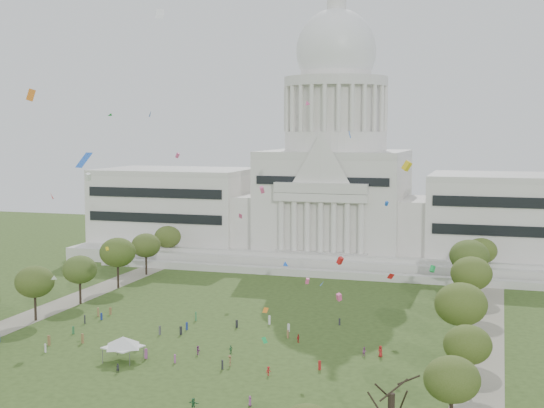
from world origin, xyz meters
The scene contains 31 objects.
ground centered at (0.00, 0.00, 0.00)m, with size 400.00×400.00×0.00m, color #314619.
capitol centered at (0.00, 113.59, 22.30)m, with size 160.00×64.50×91.30m.
path_left centered at (-48.00, 30.00, 0.02)m, with size 8.00×160.00×0.04m, color gray.
path_right centered at (48.00, 30.00, 0.02)m, with size 8.00×160.00×0.04m, color gray.
row_tree_r_0 centered at (44.94, -19.59, 7.75)m, with size 7.67×7.67×10.91m.
row_tree_r_1 centered at (46.22, -1.75, 7.66)m, with size 7.58×7.58×10.78m.
row_tree_l_2 centered at (-45.04, 17.30, 8.51)m, with size 8.42×8.42×11.97m.
row_tree_r_2 centered at (44.17, 17.44, 9.66)m, with size 9.55×9.55×13.58m.
row_tree_l_3 centered at (-44.09, 33.92, 8.21)m, with size 8.12×8.12×11.55m.
row_tree_r_3 centered at (44.40, 34.48, 7.08)m, with size 7.01×7.01×9.98m.
row_tree_l_4 centered at (-44.08, 52.42, 9.39)m, with size 9.29×9.29×13.21m.
row_tree_r_4 centered at (44.76, 50.04, 9.29)m, with size 9.19×9.19×13.06m.
row_tree_l_5 centered at (-45.22, 71.01, 8.42)m, with size 8.33×8.33×11.85m.
row_tree_r_5 centered at (43.49, 70.19, 9.93)m, with size 9.82×9.82×13.96m.
row_tree_l_6 centered at (-46.87, 89.14, 8.27)m, with size 8.19×8.19×11.64m.
row_tree_r_6 centered at (45.96, 88.13, 8.51)m, with size 8.42×8.42×11.97m.
big_bare_tree centered at (38.00, -28.00, 8.67)m, with size 6.00×5.00×12.80m.
event_tent centered at (-13.38, -2.60, 3.45)m, with size 10.04×10.04×4.45m.
person_0 centered at (30.37, 12.94, 1.02)m, with size 1.00×0.65×2.05m, color #B21E1E.
person_2 centered at (27.55, 12.32, 0.86)m, with size 0.84×0.52×1.73m, color #994C8C.
person_3 centered at (5.98, -0.07, 0.96)m, with size 1.23×0.64×1.91m, color olive.
person_4 centered at (3.64, 6.87, 0.78)m, with size 0.91×0.50×1.55m, color #33723F.
person_5 centered at (-1.89, 4.46, 0.84)m, with size 1.55×0.61×1.68m, color #994C8C.
person_6 centered at (15.48, -17.27, 0.78)m, with size 0.76×0.50×1.56m, color #994C8C.
person_7 centered at (-10.97, -9.15, 0.80)m, with size 0.59×0.43×1.61m, color #26262B.
person_8 centered at (-13.95, 3.58, 0.73)m, with size 0.71×0.44×1.47m, color #33723F.
person_9 centered at (14.01, -3.13, 0.80)m, with size 1.03×0.53×1.60m, color #B21E1E.
person_10 centered at (13.71, 17.41, 0.83)m, with size 0.97×0.53×1.66m, color #B21E1E.
person_11 centered at (7.93, -21.08, 0.89)m, with size 1.65×0.65×1.77m, color #33723F.
distant_crowd centered at (-14.77, 14.20, 0.87)m, with size 64.05×35.39×1.94m.
kite_swarm centered at (0.59, 8.06, 30.27)m, with size 83.45×106.87×63.60m.
Camera 1 is at (50.51, -121.19, 41.37)m, focal length 50.00 mm.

